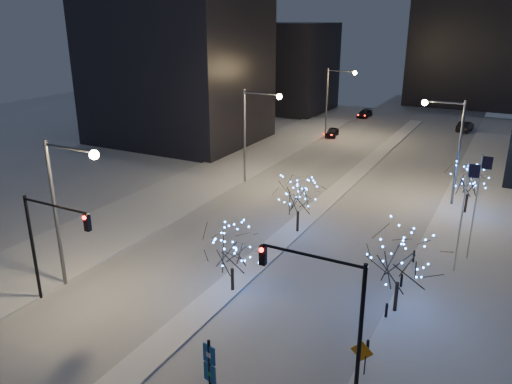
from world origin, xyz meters
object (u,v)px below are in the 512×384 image
Objects in this scene: street_lamp_w_near at (65,196)px; construction_sign at (362,354)px; traffic_signal_west at (48,235)px; holiday_tree_plaza_far at (469,181)px; holiday_tree_plaza_near at (400,258)px; holiday_tree_median_near at (232,250)px; street_lamp_w_far at (334,93)px; car_mid at (465,126)px; street_lamp_east at (450,138)px; wayfinding_sign at (210,369)px; traffic_signal_east at (329,300)px; holiday_tree_median_far at (298,196)px; car_near at (332,132)px; car_far at (365,114)px; street_lamp_w_mid at (253,124)px.

street_lamp_w_near is 5.30× the size of construction_sign.
holiday_tree_plaza_far is (20.83, 28.26, -1.63)m from traffic_signal_west.
holiday_tree_median_near is at bearing -165.98° from holiday_tree_plaza_near.
holiday_tree_plaza_far is (21.33, 26.25, -3.37)m from street_lamp_w_near.
street_lamp_w_near and street_lamp_w_far have the same top height.
car_mid is at bearing 88.82° from construction_sign.
street_lamp_east reaches higher than wayfinding_sign.
holiday_tree_plaza_near is 6.97m from construction_sign.
street_lamp_east is 1.81× the size of holiday_tree_plaza_near.
holiday_tree_median_near reaches higher than wayfinding_sign.
traffic_signal_east is 1.27× the size of holiday_tree_plaza_near.
holiday_tree_median_far is (-9.58, -12.86, -3.18)m from street_lamp_east.
holiday_tree_plaza_near is (0.42, -21.05, -2.74)m from street_lamp_east.
holiday_tree_plaza_far is (11.89, 11.11, -0.14)m from holiday_tree_median_far.
construction_sign is (1.36, 1.42, -3.48)m from traffic_signal_east.
car_far reaches higher than car_near.
traffic_signal_east reaches higher than holiday_tree_plaza_near.
wayfinding_sign is (13.44, -3.15, -2.38)m from traffic_signal_west.
street_lamp_w_mid is 31.60m from traffic_signal_east.
traffic_signal_west is 19.21m from construction_sign.
street_lamp_w_far is 2.61× the size of car_near.
wayfinding_sign is at bearing -98.72° from street_lamp_east.
car_mid is 2.54× the size of construction_sign.
holiday_tree_median_far is 1.23× the size of wayfinding_sign.
street_lamp_w_near is 1.81× the size of holiday_tree_plaza_near.
holiday_tree_median_far is (-7.76, -48.24, 2.48)m from car_mid.
street_lamp_east reaches higher than construction_sign.
holiday_tree_plaza_near reaches higher than wayfinding_sign.
traffic_signal_east is (17.88, -1.00, -1.74)m from street_lamp_w_near.
holiday_tree_median_near is 24.84m from holiday_tree_plaza_far.
car_far is at bearing 103.04° from construction_sign.
traffic_signal_west is (0.50, -2.00, -1.74)m from street_lamp_w_near.
car_near is 46.81m from holiday_tree_median_near.
traffic_signal_east is (17.88, -26.00, -1.74)m from street_lamp_w_mid.
holiday_tree_median_far is at bearing -126.70° from street_lamp_east.
traffic_signal_east is at bearing -92.26° from street_lamp_east.
construction_sign is at bearing -91.75° from holiday_tree_plaza_near.
car_near is 0.84× the size of car_far.
car_far is at bearing 104.70° from traffic_signal_east.
holiday_tree_plaza_far is (3.45, 27.26, -1.63)m from traffic_signal_east.
construction_sign is at bearing 60.04° from wayfinding_sign.
street_lamp_w_mid is at bearing 72.96° from car_mid.
street_lamp_east is 2.61× the size of car_near.
traffic_signal_west is 14.01m from wayfinding_sign.
traffic_signal_east is 3.71× the size of construction_sign.
street_lamp_w_near is 1.00× the size of street_lamp_w_far.
car_far is at bearing -6.02° from car_mid.
car_mid is at bearing 30.38° from car_near.
car_mid is at bearing 82.50° from holiday_tree_median_near.
wayfinding_sign is (-3.26, -68.54, 1.59)m from car_mid.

